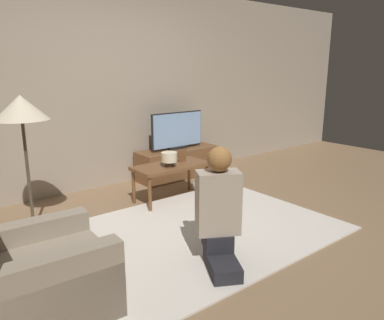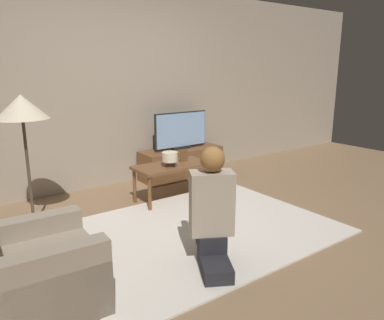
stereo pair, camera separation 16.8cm
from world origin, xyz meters
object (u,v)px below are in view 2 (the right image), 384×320
Objects in this scene: armchair at (22,274)px; table_lamp at (170,158)px; coffee_table at (172,169)px; person_kneeling at (212,207)px; tv at (181,130)px; floor_lamp at (22,113)px.

table_lamp is (1.88, 1.17, 0.27)m from armchair.
person_kneeling is at bearing -111.31° from coffee_table.
armchair reaches higher than table_lamp.
tv reaches higher than armchair.
floor_lamp is at bearing -13.04° from armchair.
person_kneeling is at bearing -58.38° from floor_lamp.
armchair reaches higher than coffee_table.
tv is 0.89× the size of person_kneeling.
coffee_table is at bearing -130.79° from tv.
table_lamp is at bearing -80.99° from person_kneeling.
person_kneeling is 1.48m from table_lamp.
coffee_table is 0.18m from table_lamp.
armchair is 4.95× the size of table_lamp.
floor_lamp reaches higher than tv.
floor_lamp reaches higher than table_lamp.
tv reaches higher than table_lamp.
person_kneeling reaches higher than tv.
coffee_table is 0.94× the size of person_kneeling.
floor_lamp is 1.62m from table_lamp.
tv is 0.65× the size of floor_lamp.
floor_lamp reaches higher than coffee_table.
tv is at bearing 48.72° from table_lamp.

